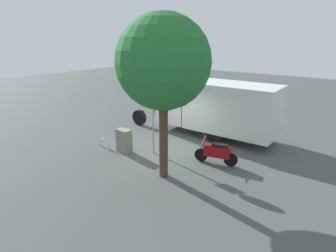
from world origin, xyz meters
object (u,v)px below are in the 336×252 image
utility_cabinet (124,141)px  bike_rack_hoop (105,147)px  motorcycle (217,152)px  street_tree (163,63)px  box_truck_near (215,106)px  stop_sign (153,106)px

utility_cabinet → bike_rack_hoop: size_ratio=1.26×
motorcycle → street_tree: 4.42m
utility_cabinet → motorcycle: bearing=-160.5°
box_truck_near → motorcycle: 3.69m
box_truck_near → street_tree: size_ratio=1.39×
box_truck_near → stop_sign: stop_sign is taller
bike_rack_hoop → stop_sign: bearing=-159.2°
box_truck_near → bike_rack_hoop: (3.35, 4.66, -1.60)m
stop_sign → street_tree: bearing=140.0°
box_truck_near → bike_rack_hoop: size_ratio=9.57×
box_truck_near → motorcycle: (-1.77, 3.05, -1.08)m
box_truck_near → street_tree: street_tree is taller
utility_cabinet → stop_sign: bearing=-149.6°
utility_cabinet → bike_rack_hoop: 1.29m
box_truck_near → motorcycle: bearing=119.6°
motorcycle → stop_sign: (2.81, 0.73, 1.66)m
stop_sign → street_tree: size_ratio=0.56×
stop_sign → street_tree: (-1.71, 1.44, 2.04)m
stop_sign → bike_rack_hoop: (2.32, 0.88, -2.18)m
street_tree → utility_cabinet: street_tree is taller
motorcycle → stop_sign: bearing=1.1°
motorcycle → utility_cabinet: 4.21m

